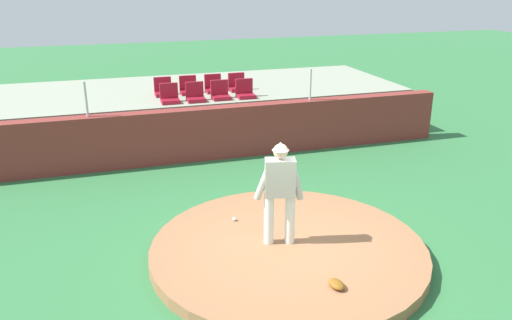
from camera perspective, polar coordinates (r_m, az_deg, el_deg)
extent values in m
plane|color=#31703D|center=(8.99, 3.55, -10.51)|extent=(60.00, 60.00, 0.00)
cylinder|color=#986643|center=(8.94, 3.56, -9.94)|extent=(4.69, 4.69, 0.21)
cylinder|color=white|center=(8.74, 1.44, -6.59)|extent=(0.17, 0.17, 0.88)
cylinder|color=white|center=(8.77, 3.78, -6.54)|extent=(0.17, 0.17, 0.88)
cube|color=#B7B2A8|center=(8.44, 2.69, -1.96)|extent=(0.55, 0.39, 0.64)
cylinder|color=#B7B2A8|center=(8.44, 0.91, -2.22)|extent=(0.36, 0.20, 0.71)
cylinder|color=#B7B2A8|center=(8.48, 4.45, -2.17)|extent=(0.29, 0.18, 0.72)
sphere|color=beige|center=(8.28, 2.74, 0.98)|extent=(0.24, 0.24, 0.24)
cone|color=#B7B2A8|center=(8.25, 2.75, 1.54)|extent=(0.34, 0.34, 0.13)
sphere|color=white|center=(9.66, -2.42, -6.55)|extent=(0.07, 0.07, 0.07)
ellipsoid|color=brown|center=(7.85, 8.91, -13.45)|extent=(0.24, 0.32, 0.11)
cube|color=maroon|center=(13.36, -4.37, 3.05)|extent=(12.64, 0.40, 1.36)
cylinder|color=silver|center=(12.78, -18.33, 6.41)|extent=(0.06, 0.06, 0.84)
cylinder|color=silver|center=(13.87, 6.04, 8.31)|extent=(0.06, 0.06, 0.84)
cube|color=gray|center=(15.90, -6.59, 5.68)|extent=(12.16, 4.45, 1.32)
cube|color=maroon|center=(13.87, -9.48, 6.45)|extent=(0.48, 0.44, 0.10)
cube|color=maroon|center=(13.99, -9.64, 7.61)|extent=(0.48, 0.08, 0.40)
cube|color=maroon|center=(13.94, -6.66, 6.66)|extent=(0.48, 0.44, 0.10)
cube|color=maroon|center=(14.06, -6.84, 7.81)|extent=(0.48, 0.08, 0.40)
cube|color=maroon|center=(14.13, -3.90, 6.92)|extent=(0.48, 0.44, 0.10)
cube|color=maroon|center=(14.24, -4.09, 8.06)|extent=(0.48, 0.08, 0.40)
cube|color=maroon|center=(14.27, -1.13, 7.10)|extent=(0.48, 0.44, 0.10)
cube|color=maroon|center=(14.39, -1.34, 8.22)|extent=(0.48, 0.08, 0.40)
cube|color=maroon|center=(14.73, -10.17, 7.20)|extent=(0.48, 0.44, 0.10)
cube|color=maroon|center=(14.86, -10.32, 8.28)|extent=(0.48, 0.08, 0.40)
cube|color=maroon|center=(14.84, -7.42, 7.44)|extent=(0.48, 0.44, 0.10)
cube|color=maroon|center=(14.97, -7.58, 8.52)|extent=(0.48, 0.08, 0.40)
cube|color=maroon|center=(14.99, -4.65, 7.67)|extent=(0.48, 0.44, 0.10)
cube|color=maroon|center=(15.11, -4.83, 8.73)|extent=(0.48, 0.08, 0.40)
cube|color=maroon|center=(15.15, -2.02, 7.85)|extent=(0.48, 0.44, 0.10)
cube|color=maroon|center=(15.27, -2.21, 8.90)|extent=(0.48, 0.08, 0.40)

